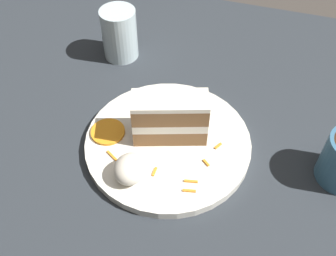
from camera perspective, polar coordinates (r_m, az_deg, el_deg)
The scene contains 8 objects.
ground_plane at distance 0.72m, azimuth -3.44°, elevation -5.12°, with size 6.00×6.00×0.00m, color #38332D.
dining_table at distance 0.71m, azimuth -3.50°, elevation -4.44°, with size 1.08×1.09×0.03m, color #282D33.
plate at distance 0.70m, azimuth 0.00°, elevation -2.15°, with size 0.30×0.30×0.02m, color silver.
cake_slice at distance 0.67m, azimuth 0.29°, elevation 1.50°, with size 0.09×0.14×0.09m.
cream_dollop at distance 0.64m, azimuth -5.44°, elevation -5.94°, with size 0.06×0.05×0.04m, color silver.
orange_garnish at distance 0.71m, azimuth -8.72°, elevation -0.54°, with size 0.06×0.06×0.01m, color orange.
carrot_shreds_scatter at distance 0.69m, azimuth 0.12°, elevation -2.04°, with size 0.20×0.19×0.00m.
drinking_glass at distance 0.87m, azimuth -7.00°, elevation 12.99°, with size 0.08×0.08×0.11m.
Camera 1 is at (0.39, 0.17, 0.59)m, focal length 42.00 mm.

